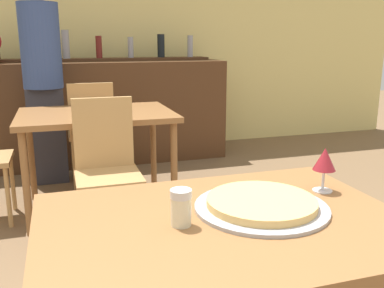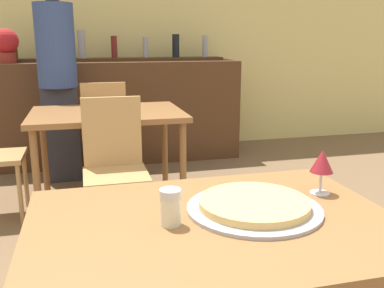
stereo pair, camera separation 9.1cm
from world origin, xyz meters
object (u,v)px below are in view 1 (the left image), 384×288
chair_far_side_front (106,161)px  wine_glass (325,160)px  chair_far_side_back (91,127)px  pizza_tray (261,204)px  cheese_shaker (181,208)px  person_standing (43,74)px

chair_far_side_front → wine_glass: chair_far_side_front is taller
chair_far_side_back → wine_glass: 2.67m
pizza_tray → cheese_shaker: bearing=-171.0°
cheese_shaker → person_standing: size_ratio=0.06×
chair_far_side_back → pizza_tray: bearing=97.1°
chair_far_side_front → chair_far_side_back: same height
chair_far_side_front → person_standing: 1.49m
chair_far_side_front → cheese_shaker: 1.57m
cheese_shaker → person_standing: bearing=98.4°
chair_far_side_back → cheese_shaker: 2.72m
person_standing → wine_glass: bearing=-70.3°
chair_far_side_back → wine_glass: chair_far_side_back is taller
wine_glass → person_standing: bearing=109.7°
cheese_shaker → person_standing: person_standing is taller
chair_far_side_back → pizza_tray: (0.33, -2.66, 0.24)m
pizza_tray → wine_glass: size_ratio=2.69×
cheese_shaker → chair_far_side_back: bearing=91.1°
chair_far_side_front → cheese_shaker: chair_far_side_front is taller
chair_far_side_front → person_standing: (-0.38, 1.37, 0.46)m
person_standing → chair_far_side_back: bearing=-29.2°
pizza_tray → cheese_shaker: (-0.28, -0.04, 0.04)m
cheese_shaker → chair_far_side_front: bearing=92.0°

